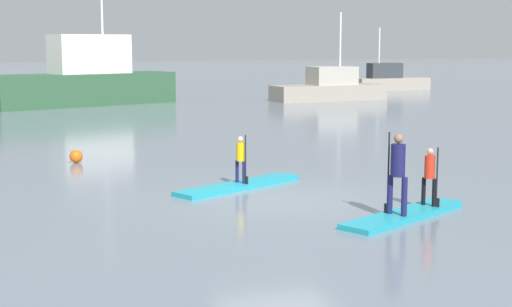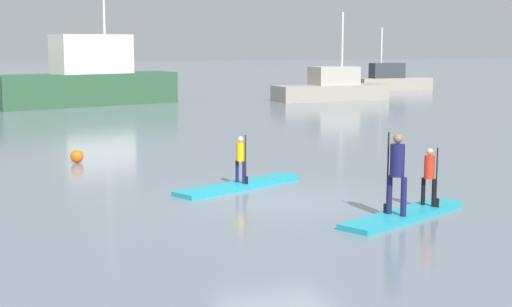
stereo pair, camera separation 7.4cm
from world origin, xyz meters
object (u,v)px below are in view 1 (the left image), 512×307
at_px(paddleboard_near, 240,185).
at_px(fishing_boat_white_large, 85,79).
at_px(mooring_buoy_mid, 76,156).
at_px(trawler_grey_distant, 390,80).
at_px(paddleboard_far, 406,215).
at_px(paddler_adult, 397,169).
at_px(paddler_child_front, 430,173).
at_px(paddler_child_solo, 241,157).
at_px(motor_boat_small_navy, 329,88).

relative_size(paddleboard_near, fishing_boat_white_large, 0.34).
bearing_deg(mooring_buoy_mid, trawler_grey_distant, 46.87).
height_order(paddleboard_far, trawler_grey_distant, trawler_grey_distant).
xyz_separation_m(paddler_adult, fishing_boat_white_large, (-2.32, 28.85, 0.38)).
relative_size(paddler_child_front, trawler_grey_distant, 0.22).
distance_m(paddler_child_solo, paddler_adult, 4.45).
distance_m(paddleboard_near, trawler_grey_distant, 37.69).
height_order(paddler_child_front, motor_boat_small_navy, motor_boat_small_navy).
xyz_separation_m(paddleboard_far, fishing_boat_white_large, (-2.61, 28.71, 1.32)).
bearing_deg(motor_boat_small_navy, paddler_adult, -112.37).
bearing_deg(paddler_child_solo, paddler_adult, -66.73).
xyz_separation_m(motor_boat_small_navy, trawler_grey_distant, (8.12, 7.43, -0.01)).
distance_m(paddler_child_front, mooring_buoy_mid, 10.44).
height_order(paddler_child_front, fishing_boat_white_large, fishing_boat_white_large).
xyz_separation_m(paddleboard_near, trawler_grey_distant, (21.30, 31.09, 0.66)).
relative_size(fishing_boat_white_large, mooring_buoy_mid, 27.72).
distance_m(paddleboard_far, paddler_adult, 0.98).
height_order(paddleboard_far, fishing_boat_white_large, fishing_boat_white_large).
height_order(paddleboard_far, motor_boat_small_navy, motor_boat_small_navy).
height_order(motor_boat_small_navy, trawler_grey_distant, motor_boat_small_navy).
bearing_deg(paddler_adult, mooring_buoy_mid, 118.80).
relative_size(fishing_boat_white_large, motor_boat_small_navy, 1.47).
bearing_deg(paddler_child_solo, paddleboard_near, 157.93).
bearing_deg(trawler_grey_distant, paddleboard_far, -118.78).
xyz_separation_m(fishing_boat_white_large, trawler_grey_distant, (21.85, 6.32, -0.66)).
bearing_deg(fishing_boat_white_large, paddler_adult, -85.40).
bearing_deg(paddler_child_front, paddler_child_solo, 127.75).
relative_size(motor_boat_small_navy, mooring_buoy_mid, 18.84).
distance_m(paddleboard_far, trawler_grey_distant, 39.97).
bearing_deg(motor_boat_small_navy, paddleboard_far, -111.96).
height_order(motor_boat_small_navy, mooring_buoy_mid, motor_boat_small_navy).
distance_m(paddleboard_near, paddler_child_solo, 0.66).
bearing_deg(paddleboard_near, paddler_adult, -66.58).
height_order(paddleboard_near, trawler_grey_distant, trawler_grey_distant).
xyz_separation_m(paddleboard_far, motor_boat_small_navy, (11.13, 27.60, 0.67)).
bearing_deg(paddler_child_solo, paddleboard_far, -62.63).
distance_m(paddler_child_solo, motor_boat_small_navy, 27.08).
relative_size(paddleboard_near, paddler_child_solo, 3.06).
xyz_separation_m(paddleboard_far, mooring_buoy_mid, (-5.25, 8.89, 0.13)).
bearing_deg(paddler_adult, paddler_child_front, 25.85).
bearing_deg(paddler_child_front, fishing_boat_white_large, 96.72).
xyz_separation_m(paddler_adult, mooring_buoy_mid, (-4.96, 9.03, -0.80)).
bearing_deg(paddler_child_solo, paddler_child_front, -52.25).
relative_size(paddleboard_far, fishing_boat_white_large, 0.32).
distance_m(motor_boat_small_navy, mooring_buoy_mid, 24.87).
distance_m(fishing_boat_white_large, mooring_buoy_mid, 20.04).
xyz_separation_m(motor_boat_small_navy, mooring_buoy_mid, (-16.38, -18.71, -0.53)).
height_order(paddler_child_front, trawler_grey_distant, trawler_grey_distant).
height_order(paddler_adult, mooring_buoy_mid, paddler_adult).
distance_m(paddleboard_near, paddleboard_far, 4.45).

